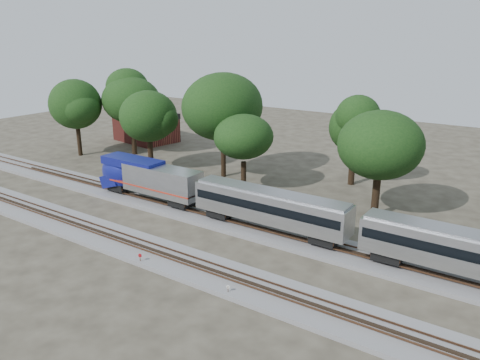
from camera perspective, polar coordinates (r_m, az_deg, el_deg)
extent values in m
plane|color=#383328|center=(48.32, -8.27, -6.83)|extent=(160.00, 160.00, 0.00)
cube|color=slate|center=(52.43, -3.89, -4.44)|extent=(160.00, 5.00, 0.40)
cube|color=brown|center=(51.74, -4.38, -4.22)|extent=(160.00, 0.08, 0.15)
cube|color=brown|center=(52.79, -3.42, -3.74)|extent=(160.00, 0.08, 0.15)
cube|color=slate|center=(45.66, -11.67, -8.26)|extent=(160.00, 5.00, 0.40)
cube|color=brown|center=(45.03, -12.36, -8.05)|extent=(160.00, 0.08, 0.15)
cube|color=brown|center=(45.92, -11.07, -7.44)|extent=(160.00, 0.08, 0.15)
cube|color=silver|center=(55.63, -9.48, -0.05)|extent=(10.29, 2.91, 3.20)
ellipsoid|color=navy|center=(60.84, -14.55, 0.91)|extent=(5.24, 3.03, 4.47)
cube|color=navy|center=(58.48, -12.96, 2.15)|extent=(8.25, 2.85, 0.97)
cube|color=black|center=(60.22, -14.31, 1.73)|extent=(0.43, 2.23, 1.27)
cube|color=#A52919|center=(56.66, -10.30, -0.64)|extent=(12.62, 2.95, 0.17)
cube|color=black|center=(61.26, -14.33, -0.72)|extent=(2.52, 2.14, 0.87)
cube|color=black|center=(54.38, -7.10, -2.62)|extent=(2.52, 2.14, 0.87)
cube|color=silver|center=(47.24, 3.65, -3.23)|extent=(16.90, 2.91, 2.91)
cube|color=black|center=(47.14, 3.66, -2.90)|extent=(16.31, 2.96, 0.87)
cube|color=gray|center=(46.73, 3.68, -1.51)|extent=(16.51, 2.33, 0.34)
cube|color=black|center=(51.07, -2.32, -3.86)|extent=(2.52, 2.14, 0.87)
cube|color=black|center=(45.44, 10.31, -6.96)|extent=(2.52, 2.14, 0.87)
cube|color=silver|center=(41.89, 25.93, -7.90)|extent=(16.90, 2.91, 2.91)
cube|color=black|center=(41.78, 25.99, -7.53)|extent=(16.31, 2.96, 0.87)
cube|color=gray|center=(41.31, 26.21, -6.00)|extent=(16.51, 2.33, 0.34)
cube|color=black|center=(43.67, 17.63, -8.60)|extent=(2.52, 2.14, 0.87)
cylinder|color=#512D19|center=(43.01, -12.06, -9.53)|extent=(0.07, 0.07, 1.01)
cylinder|color=#A20B14|center=(42.81, -12.10, -8.99)|extent=(0.36, 0.10, 0.36)
cylinder|color=#512D19|center=(37.67, -1.47, -13.40)|extent=(0.06, 0.06, 0.87)
cylinder|color=silver|center=(37.47, -1.47, -12.89)|extent=(0.31, 0.10, 0.31)
cube|color=#512D19|center=(40.66, -6.30, -11.46)|extent=(0.58, 0.47, 0.30)
cube|color=maroon|center=(90.97, -11.37, 6.06)|extent=(12.05, 9.34, 4.38)
cube|color=black|center=(90.49, -11.47, 7.72)|extent=(12.28, 9.57, 0.99)
cylinder|color=black|center=(82.94, -19.00, 4.43)|extent=(0.70, 0.70, 4.64)
ellipsoid|color=black|center=(81.84, -19.44, 8.72)|extent=(8.75, 8.75, 7.43)
cylinder|color=black|center=(81.27, -12.82, 4.80)|extent=(0.70, 0.70, 4.93)
ellipsoid|color=black|center=(80.11, -13.14, 9.47)|extent=(9.29, 9.29, 7.90)
cylinder|color=black|center=(71.28, -10.84, 2.94)|extent=(0.70, 0.70, 4.37)
ellipsoid|color=black|center=(70.05, -11.11, 7.64)|extent=(8.25, 8.25, 7.01)
cylinder|color=black|center=(66.63, -2.04, 2.68)|extent=(0.70, 0.70, 5.42)
ellipsoid|color=black|center=(65.13, -2.11, 8.95)|extent=(10.22, 10.22, 8.68)
cylinder|color=black|center=(60.83, 0.43, 0.48)|extent=(0.70, 0.70, 3.87)
ellipsoid|color=black|center=(59.50, 0.44, 5.31)|extent=(7.29, 7.29, 6.20)
cylinder|color=black|center=(65.00, 13.48, 1.29)|extent=(0.70, 0.70, 4.26)
ellipsoid|color=black|center=(63.67, 13.85, 6.29)|extent=(8.04, 8.04, 6.83)
cylinder|color=black|center=(54.44, 16.20, -2.02)|extent=(0.70, 0.70, 4.42)
ellipsoid|color=black|center=(52.81, 16.74, 4.13)|extent=(8.34, 8.34, 7.09)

